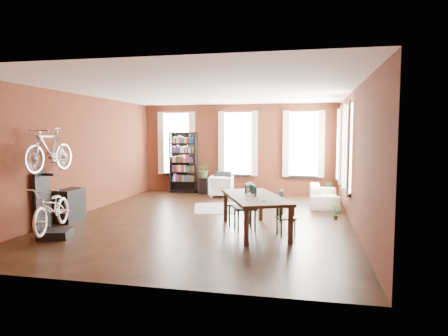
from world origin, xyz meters
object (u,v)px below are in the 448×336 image
(dining_chair_c, at_px, (286,218))
(console_table, at_px, (70,205))
(dining_chair_b, at_px, (240,204))
(cream_sofa, at_px, (324,192))
(bicycle_floor, at_px, (52,188))
(dining_chair_a, at_px, (245,208))
(plant_stand, at_px, (204,186))
(dining_chair_d, at_px, (287,206))
(white_armchair, at_px, (221,185))
(dining_table, at_px, (254,214))
(bike_trainer, at_px, (55,234))
(bookshelf, at_px, (183,162))

(dining_chair_c, xyz_separation_m, console_table, (-5.30, 0.36, 0.01))
(dining_chair_b, bearing_deg, cream_sofa, 156.57)
(bicycle_floor, bearing_deg, dining_chair_a, 7.55)
(plant_stand, xyz_separation_m, bicycle_floor, (-1.51, -6.54, 0.76))
(dining_chair_a, xyz_separation_m, dining_chair_d, (0.89, 1.07, -0.12))
(console_table, bearing_deg, white_armchair, 57.62)
(dining_table, height_order, bike_trainer, dining_table)
(dining_chair_c, bearing_deg, dining_table, 49.10)
(bookshelf, height_order, console_table, bookshelf)
(dining_table, bearing_deg, plant_stand, 93.62)
(dining_chair_a, distance_m, cream_sofa, 4.01)
(dining_chair_d, xyz_separation_m, bicycle_floor, (-4.66, -2.55, 0.66))
(console_table, distance_m, bicycle_floor, 1.77)
(bookshelf, height_order, bicycle_floor, bookshelf)
(dining_chair_c, distance_m, white_armchair, 5.44)
(white_armchair, xyz_separation_m, console_table, (-2.85, -4.50, 0.01))
(console_table, xyz_separation_m, bicycle_floor, (0.60, -1.53, 0.65))
(plant_stand, bearing_deg, dining_chair_b, -65.85)
(bike_trainer, bearing_deg, console_table, 112.27)
(white_armchair, bearing_deg, bookshelf, -27.54)
(cream_sofa, bearing_deg, bookshelf, 71.05)
(dining_chair_c, distance_m, bike_trainer, 4.83)
(dining_table, height_order, bicycle_floor, bicycle_floor)
(dining_table, bearing_deg, console_table, 156.34)
(bookshelf, bearing_deg, dining_chair_a, -59.52)
(dining_chair_b, xyz_separation_m, dining_chair_c, (1.11, -0.74, -0.11))
(dining_table, distance_m, cream_sofa, 3.97)
(dining_chair_c, bearing_deg, bicycle_floor, 82.58)
(dining_chair_a, relative_size, dining_chair_d, 1.30)
(dining_chair_c, xyz_separation_m, cream_sofa, (0.93, 3.86, 0.01))
(bookshelf, xyz_separation_m, bicycle_floor, (-0.68, -6.73, -0.05))
(dining_table, xyz_separation_m, dining_chair_a, (-0.23, 0.06, 0.11))
(bookshelf, relative_size, console_table, 2.75)
(dining_chair_a, bearing_deg, white_armchair, 176.81)
(dining_chair_b, bearing_deg, bicycle_floor, -52.14)
(bike_trainer, xyz_separation_m, bicycle_floor, (-0.02, -0.04, 0.96))
(dining_chair_d, height_order, bookshelf, bookshelf)
(dining_table, distance_m, console_table, 4.60)
(dining_chair_d, relative_size, plant_stand, 1.35)
(dining_chair_c, bearing_deg, console_table, 64.68)
(bike_trainer, distance_m, bicycle_floor, 0.96)
(dining_chair_b, height_order, white_armchair, dining_chair_b)
(bookshelf, xyz_separation_m, plant_stand, (0.83, -0.19, -0.81))
(dining_chair_b, bearing_deg, bike_trainer, -52.46)
(console_table, distance_m, plant_stand, 5.44)
(dining_chair_b, bearing_deg, dining_chair_a, 33.04)
(dining_chair_c, height_order, cream_sofa, cream_sofa)
(dining_chair_d, distance_m, plant_stand, 5.08)
(bookshelf, bearing_deg, dining_chair_b, -58.92)
(dining_chair_d, relative_size, bookshelf, 0.35)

